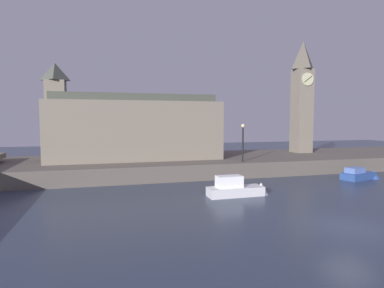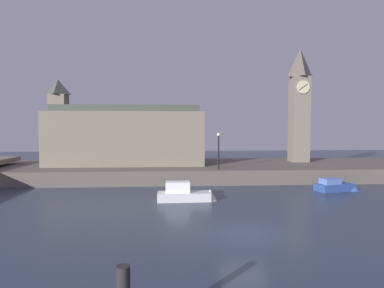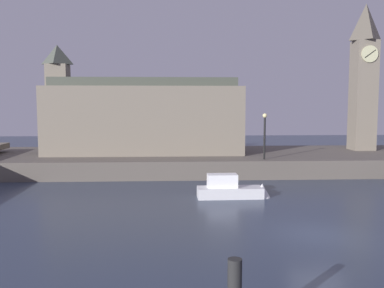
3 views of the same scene
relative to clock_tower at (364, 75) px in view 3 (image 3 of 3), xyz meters
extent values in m
plane|color=#2D384C|center=(-11.80, -21.69, -8.72)|extent=(120.00, 120.00, 0.00)
cube|color=#5B544C|center=(-11.80, -1.69, -7.97)|extent=(70.00, 12.00, 1.50)
cube|color=slate|center=(0.00, 0.01, -2.00)|extent=(2.05, 2.05, 10.44)
cylinder|color=beige|center=(0.00, -1.08, 1.87)|extent=(1.56, 0.12, 1.56)
cube|color=black|center=(0.00, -1.15, 1.87)|extent=(1.05, 0.04, 0.78)
pyramid|color=#554E43|center=(0.00, 0.01, 4.95)|extent=(2.26, 2.26, 3.47)
cube|color=slate|center=(-20.91, -1.09, -4.23)|extent=(17.43, 6.70, 5.99)
cube|color=slate|center=(-28.70, -1.09, -3.23)|extent=(1.86, 1.86, 8.00)
pyramid|color=#474C42|center=(-28.70, -1.09, 1.64)|extent=(2.05, 2.05, 1.73)
cube|color=#42473D|center=(-20.91, -1.09, -0.84)|extent=(16.56, 4.02, 0.80)
cylinder|color=black|center=(-11.00, -6.58, -5.55)|extent=(0.16, 0.16, 3.36)
sphere|color=#F2E099|center=(-11.00, -6.58, -3.69)|extent=(0.36, 0.36, 0.36)
cube|color=silver|center=(-14.77, -13.74, -8.38)|extent=(4.18, 1.46, 0.68)
cube|color=white|center=(-15.27, -13.74, -7.62)|extent=(1.91, 1.00, 0.85)
cone|color=silver|center=(-12.69, -13.74, -8.35)|extent=(1.27, 1.27, 1.04)
camera|label=1|loc=(-23.84, -35.02, -3.14)|focal=29.47mm
camera|label=2|loc=(-15.65, -38.38, -2.92)|focal=29.63mm
camera|label=3|loc=(-18.53, -40.43, -2.67)|focal=39.89mm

